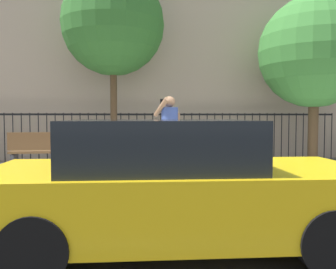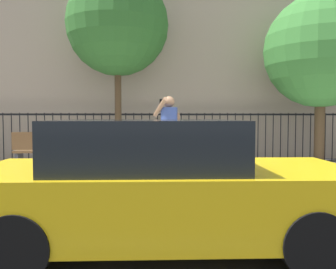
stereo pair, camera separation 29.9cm
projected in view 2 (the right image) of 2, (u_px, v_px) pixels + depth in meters
ground_plane at (181, 209)px, 5.77m from camera, size 60.00×60.00×0.00m
sidewalk at (170, 180)px, 7.95m from camera, size 28.00×4.40×0.15m
building_facade at (158, 29)px, 13.98m from camera, size 28.00×4.00×9.79m
iron_fence at (162, 131)px, 11.59m from camera, size 12.03×0.04×1.60m
taxi_yellow at (161, 186)px, 4.05m from camera, size 4.26×1.98×1.45m
pedestrian_on_phone at (170, 132)px, 7.34m from camera, size 0.72×0.57×1.75m
street_bench at (46, 150)px, 9.03m from camera, size 1.60×0.45×0.95m
street_tree_near at (118, 25)px, 10.65m from camera, size 3.04×3.04×5.74m
street_tree_far at (321, 51)px, 10.57m from camera, size 3.33×3.33×5.09m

